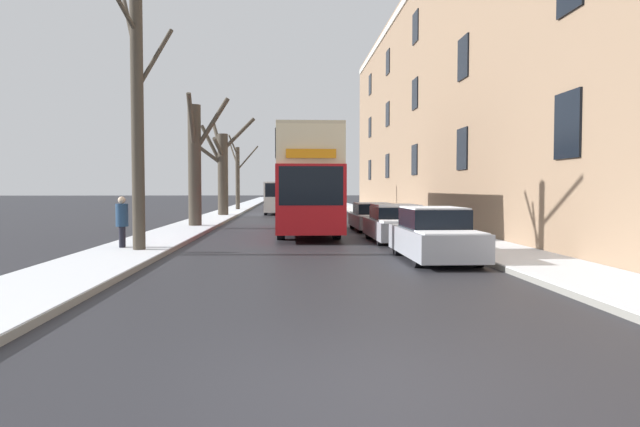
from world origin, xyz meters
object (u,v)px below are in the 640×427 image
parked_car_1 (396,224)px  parked_car_2 (373,217)px  bare_tree_left_0 (137,113)px  double_decker_bus (306,177)px  oncoming_van (278,197)px  bare_tree_left_1 (195,162)px  parked_car_0 (435,236)px  bare_tree_left_2 (222,168)px  pedestrian_left_sidewalk (122,222)px  bare_tree_left_3 (238,175)px

parked_car_1 → parked_car_2: parked_car_1 is taller
bare_tree_left_0 → double_decker_bus: bearing=56.8°
double_decker_bus → parked_car_1: 5.68m
double_decker_bus → oncoming_van: bearing=94.9°
parked_car_2 → oncoming_van: bearing=105.5°
bare_tree_left_1 → oncoming_van: bare_tree_left_1 is taller
bare_tree_left_1 → parked_car_0: bearing=-56.6°
bare_tree_left_1 → bare_tree_left_2: 11.42m
parked_car_0 → oncoming_van: bearing=99.5°
parked_car_1 → parked_car_0: bearing=-90.0°
bare_tree_left_1 → pedestrian_left_sidewalk: 10.79m
parked_car_2 → parked_car_1: bearing=-90.0°
parked_car_1 → pedestrian_left_sidewalk: (-9.16, -3.07, 0.30)m
bare_tree_left_0 → oncoming_van: bare_tree_left_0 is taller
bare_tree_left_2 → pedestrian_left_sidewalk: bearing=-91.5°
bare_tree_left_0 → bare_tree_left_1: 11.24m
bare_tree_left_3 → pedestrian_left_sidewalk: size_ratio=3.77×
bare_tree_left_1 → pedestrian_left_sidewalk: bare_tree_left_1 is taller
bare_tree_left_1 → parked_car_0: bare_tree_left_1 is taller
pedestrian_left_sidewalk → parked_car_0: bearing=65.2°
bare_tree_left_0 → parked_car_1: (8.49, 3.75, -3.58)m
double_decker_bus → oncoming_van: (-1.60, 18.87, -1.14)m
parked_car_0 → parked_car_1: (0.00, 5.60, -0.03)m
bare_tree_left_2 → pedestrian_left_sidewalk: (-0.58, -21.94, -2.44)m
bare_tree_left_0 → parked_car_2: 13.26m
oncoming_van → pedestrian_left_sidewalk: bearing=-99.4°
parked_car_1 → pedestrian_left_sidewalk: size_ratio=2.64×
bare_tree_left_3 → oncoming_van: size_ratio=1.20×
parked_car_2 → double_decker_bus: bearing=-155.6°
pedestrian_left_sidewalk → bare_tree_left_0: bearing=35.3°
bare_tree_left_2 → bare_tree_left_3: (0.12, 10.89, -0.23)m
bare_tree_left_3 → parked_car_2: size_ratio=1.43×
bare_tree_left_2 → double_decker_bus: size_ratio=0.63×
bare_tree_left_2 → oncoming_van: bearing=49.0°
bare_tree_left_2 → bare_tree_left_3: size_ratio=1.06×
bare_tree_left_2 → oncoming_van: bare_tree_left_2 is taller
parked_car_2 → parked_car_0: bearing=-90.0°
bare_tree_left_1 → bare_tree_left_2: (0.01, 11.42, 0.09)m
parked_car_0 → double_decker_bus: bearing=108.0°
bare_tree_left_3 → pedestrian_left_sidewalk: (-0.70, -32.82, -2.21)m
parked_car_0 → parked_car_1: parked_car_0 is taller
double_decker_bus → parked_car_0: size_ratio=2.51×
parked_car_1 → pedestrian_left_sidewalk: pedestrian_left_sidewalk is taller
bare_tree_left_1 → bare_tree_left_3: (0.12, 22.31, -0.14)m
parked_car_2 → pedestrian_left_sidewalk: 12.74m
parked_car_2 → bare_tree_left_1: bearing=169.0°
double_decker_bus → pedestrian_left_sidewalk: size_ratio=6.33×
bare_tree_left_0 → bare_tree_left_2: size_ratio=1.21×
parked_car_1 → parked_car_2: size_ratio=1.00×
bare_tree_left_3 → parked_car_1: size_ratio=1.43×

